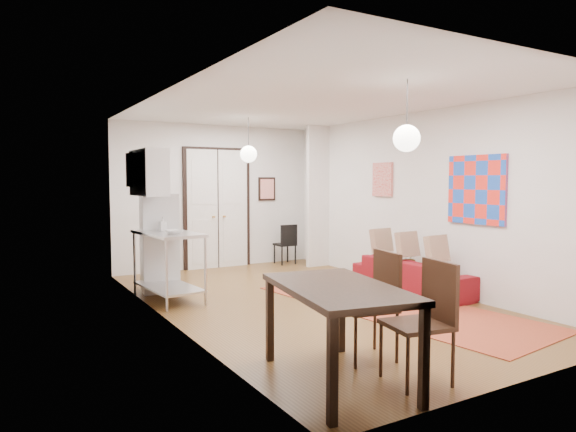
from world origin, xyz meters
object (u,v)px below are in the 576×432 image
dining_table (338,296)px  sofa (412,276)px  coffee_table (406,272)px  black_side_chair (283,240)px  kitchen_counter (168,255)px  dining_chair_near (359,295)px  fridge (159,243)px  dining_chair_far (408,310)px

dining_table → sofa: bearing=36.6°
sofa → coffee_table: (0.02, 0.16, 0.03)m
sofa → black_side_chair: 3.64m
kitchen_counter → dining_chair_near: dining_chair_near is taller
fridge → dining_table: size_ratio=0.93×
sofa → coffee_table: sofa is taller
dining_table → dining_chair_far: 0.66m
sofa → kitchen_counter: 3.76m
kitchen_counter → coffee_table: bearing=-27.8°
sofa → kitchen_counter: kitchen_counter is taller
dining_table → fridge: bearing=93.6°
dining_table → dining_chair_far: (0.60, -0.24, -0.15)m
sofa → dining_table: 3.85m
sofa → kitchen_counter: bearing=62.3°
coffee_table → black_side_chair: (-0.28, 3.47, 0.18)m
dining_table → dining_chair_near: (0.60, 0.46, -0.15)m
dining_table → dining_chair_far: bearing=-21.8°
sofa → fridge: fridge is taller
dining_chair_near → black_side_chair: bearing=168.0°
black_side_chair → dining_chair_near: bearing=67.8°
coffee_table → fridge: bearing=148.7°
sofa → dining_chair_near: bearing=123.0°
coffee_table → kitchen_counter: kitchen_counter is taller
fridge → kitchen_counter: bearing=-87.2°
dining_table → coffee_table: bearing=38.2°
coffee_table → dining_chair_far: size_ratio=0.80×
dining_table → black_side_chair: size_ratio=2.00×
coffee_table → fridge: 3.97m
kitchen_counter → dining_chair_far: (0.94, -4.06, -0.05)m
sofa → dining_table: (-3.07, -2.27, 0.49)m
coffee_table → dining_table: (-3.09, -2.43, 0.45)m
coffee_table → black_side_chair: black_side_chair is taller
sofa → dining_chair_far: size_ratio=1.82×
sofa → dining_chair_far: (-2.47, -2.51, 0.34)m
dining_chair_near → black_side_chair: size_ratio=1.26×
sofa → fridge: 4.04m
dining_chair_near → black_side_chair: 5.88m
dining_table → dining_chair_near: dining_chair_near is taller
dining_chair_far → dining_chair_near: bearing=-169.9°
coffee_table → dining_chair_near: (-2.49, -1.97, 0.31)m
kitchen_counter → dining_table: bearing=-90.6°
dining_table → dining_chair_far: size_ratio=1.59×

